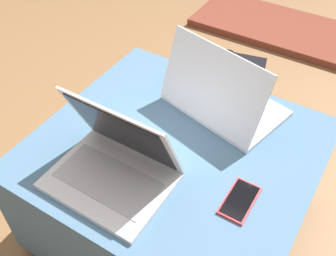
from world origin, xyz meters
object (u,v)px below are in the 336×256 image
Objects in this scene: laptop_far at (221,99)px; cell_phone at (240,200)px; laptop_near at (114,164)px; backpack at (223,102)px.

laptop_far reaches higher than cell_phone.
cell_phone is at bearing 17.76° from laptop_near.
laptop_far is (0.13, 0.41, 0.00)m from laptop_near.
laptop_far is 0.88× the size of backpack.
laptop_near is 0.70× the size of backpack.
laptop_near is at bearing -162.68° from cell_phone.
backpack is at bearing 117.68° from cell_phone.
laptop_far is 0.46m from backpack.
laptop_far is 3.09× the size of cell_phone.
cell_phone is at bearing 138.39° from laptop_far.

